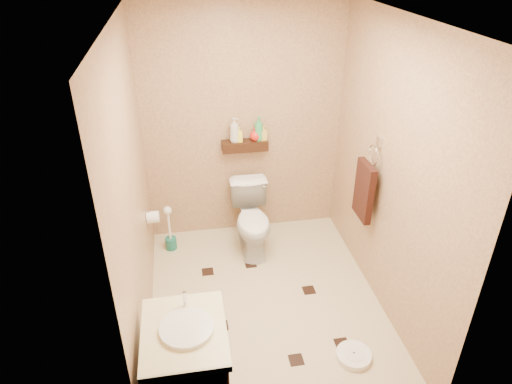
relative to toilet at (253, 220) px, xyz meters
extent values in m
plane|color=#BEB28B|center=(-0.02, -0.83, -0.35)|extent=(2.50, 2.50, 0.00)
cube|color=tan|center=(-0.02, 0.42, 0.85)|extent=(2.00, 0.04, 2.40)
cube|color=tan|center=(-0.02, -2.08, 0.85)|extent=(2.00, 0.04, 2.40)
cube|color=tan|center=(-1.02, -0.83, 0.85)|extent=(0.04, 2.50, 2.40)
cube|color=tan|center=(0.98, -0.83, 0.85)|extent=(0.04, 2.50, 2.40)
cube|color=silver|center=(-0.02, -0.83, 2.05)|extent=(2.00, 2.50, 0.02)
cube|color=#34190E|center=(-0.02, 0.34, 0.67)|extent=(0.46, 0.14, 0.10)
cube|color=black|center=(-0.44, -1.04, -0.34)|extent=(0.11, 0.11, 0.01)
cube|color=black|center=(0.40, -0.74, -0.34)|extent=(0.11, 0.11, 0.01)
cube|color=black|center=(0.09, -1.49, -0.34)|extent=(0.11, 0.11, 0.01)
cube|color=black|center=(-0.50, -0.32, -0.34)|extent=(0.11, 0.11, 0.01)
cube|color=black|center=(0.49, -1.40, -0.34)|extent=(0.11, 0.11, 0.01)
cube|color=black|center=(-0.07, -0.27, -0.34)|extent=(0.11, 0.11, 0.01)
imported|color=white|center=(0.00, 0.00, 0.00)|extent=(0.39, 0.68, 0.69)
cube|color=brown|center=(-0.72, -1.78, 0.02)|extent=(0.48, 0.60, 0.72)
cube|color=beige|center=(-0.72, -1.78, 0.40)|extent=(0.52, 0.63, 0.05)
cylinder|color=silver|center=(-0.70, -1.78, 0.43)|extent=(0.33, 0.33, 0.05)
cylinder|color=silver|center=(-0.70, -1.58, 0.49)|extent=(0.03, 0.03, 0.11)
cylinder|color=white|center=(0.54, -1.55, -0.32)|extent=(0.35, 0.35, 0.05)
cylinder|color=white|center=(0.54, -1.55, -0.29)|extent=(0.16, 0.16, 0.01)
cylinder|color=#196658|center=(-0.84, 0.13, -0.28)|extent=(0.12, 0.12, 0.13)
cylinder|color=white|center=(-0.84, 0.13, -0.05)|extent=(0.02, 0.02, 0.36)
sphere|color=white|center=(-0.84, 0.13, 0.12)|extent=(0.08, 0.08, 0.08)
cube|color=silver|center=(0.97, -0.58, 1.03)|extent=(0.03, 0.06, 0.08)
torus|color=silver|center=(0.93, -0.58, 0.91)|extent=(0.02, 0.19, 0.19)
cube|color=#33150F|center=(0.89, -0.58, 0.57)|extent=(0.06, 0.30, 0.52)
cylinder|color=white|center=(-0.96, -0.18, 0.25)|extent=(0.11, 0.11, 0.11)
cylinder|color=silver|center=(-1.00, -0.18, 0.31)|extent=(0.04, 0.02, 0.02)
imported|color=beige|center=(-0.12, 0.34, 0.85)|extent=(0.13, 0.13, 0.25)
imported|color=yellow|center=(-0.08, 0.34, 0.80)|extent=(0.07, 0.07, 0.15)
imported|color=red|center=(0.09, 0.34, 0.79)|extent=(0.15, 0.15, 0.14)
imported|color=#349D5D|center=(0.12, 0.34, 0.85)|extent=(0.13, 0.13, 0.25)
imported|color=gold|center=(0.17, 0.34, 0.80)|extent=(0.07, 0.07, 0.15)
camera|label=1|loc=(-0.63, -3.82, 2.52)|focal=32.00mm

